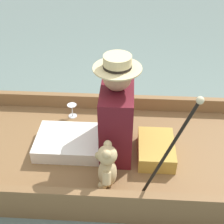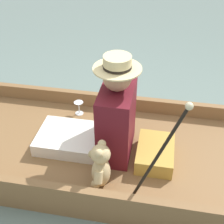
% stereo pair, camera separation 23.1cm
% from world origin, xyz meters
% --- Properties ---
extents(ground_plane, '(16.00, 16.00, 0.00)m').
position_xyz_m(ground_plane, '(0.00, 0.00, 0.00)').
color(ground_plane, slate).
extents(punt_boat, '(1.19, 3.14, 0.28)m').
position_xyz_m(punt_boat, '(0.00, 0.00, 0.08)').
color(punt_boat, brown).
rests_on(punt_boat, ground_plane).
extents(seat_cushion, '(0.40, 0.28, 0.12)m').
position_xyz_m(seat_cushion, '(-0.06, -0.29, 0.21)').
color(seat_cushion, '#B7933D').
rests_on(seat_cushion, punt_boat).
extents(seated_person, '(0.45, 0.81, 0.83)m').
position_xyz_m(seated_person, '(-0.01, 0.11, 0.43)').
color(seated_person, white).
rests_on(seated_person, punt_boat).
extents(teddy_bear, '(0.26, 0.15, 0.37)m').
position_xyz_m(teddy_bear, '(-0.38, 0.07, 0.32)').
color(teddy_bear, tan).
rests_on(teddy_bear, punt_boat).
extents(wine_glass, '(0.09, 0.09, 0.13)m').
position_xyz_m(wine_glass, '(0.41, 0.44, 0.24)').
color(wine_glass, silver).
rests_on(wine_glass, punt_boat).
extents(walking_cane, '(0.04, 0.31, 0.85)m').
position_xyz_m(walking_cane, '(-0.50, -0.32, 0.64)').
color(walking_cane, black).
rests_on(walking_cane, punt_boat).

